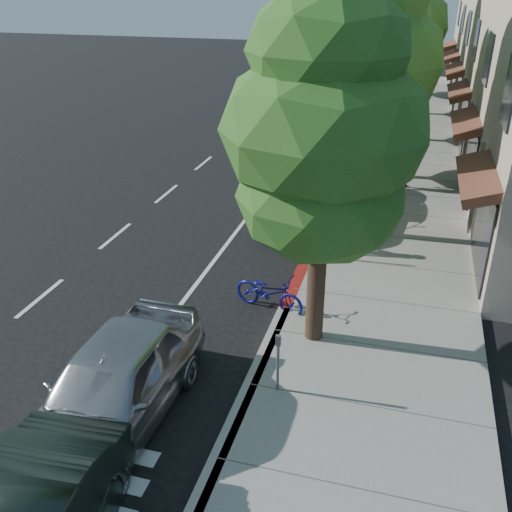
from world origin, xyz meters
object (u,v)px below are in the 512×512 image
(street_tree_2, at_px, (377,62))
(pedestrian, at_px, (399,165))
(street_tree_3, at_px, (390,29))
(street_tree_5, at_px, (401,27))
(dark_sedan, at_px, (305,136))
(dark_suv_far, at_px, (368,92))
(cyclist, at_px, (313,225))
(bicycle, at_px, (269,292))
(silver_suv, at_px, (314,190))
(street_tree_1, at_px, (361,66))
(near_car_a, at_px, (113,385))
(street_tree_4, at_px, (396,30))
(white_pickup, at_px, (334,99))
(street_tree_0, at_px, (324,135))

(street_tree_2, bearing_deg, pedestrian, -46.27)
(street_tree_3, distance_m, pedestrian, 8.49)
(street_tree_5, xyz_separation_m, pedestrian, (1.24, -19.30, -3.34))
(dark_sedan, distance_m, pedestrian, 5.85)
(dark_suv_far, bearing_deg, cyclist, -85.92)
(bicycle, bearing_deg, silver_suv, 17.30)
(street_tree_1, distance_m, dark_suv_far, 20.57)
(street_tree_2, distance_m, near_car_a, 16.22)
(street_tree_4, distance_m, dark_suv_far, 4.52)
(dark_sedan, bearing_deg, street_tree_4, 77.55)
(near_car_a, bearing_deg, street_tree_1, 73.21)
(white_pickup, bearing_deg, pedestrian, -63.67)
(cyclist, bearing_deg, bicycle, 156.74)
(near_car_a, bearing_deg, cyclist, 76.09)
(silver_suv, bearing_deg, bicycle, -83.35)
(street_tree_4, height_order, dark_suv_far, street_tree_4)
(street_tree_5, bearing_deg, dark_sedan, -101.40)
(street_tree_1, xyz_separation_m, dark_suv_far, (-1.40, 20.06, -4.33))
(street_tree_5, distance_m, dark_sedan, 16.08)
(bicycle, distance_m, dark_suv_far, 25.01)
(street_tree_5, xyz_separation_m, dark_sedan, (-3.10, -15.37, -3.54))
(silver_suv, bearing_deg, street_tree_1, -41.22)
(pedestrian, bearing_deg, white_pickup, -111.72)
(silver_suv, xyz_separation_m, white_pickup, (-1.70, 15.50, 0.03))
(street_tree_5, relative_size, dark_sedan, 1.46)
(street_tree_5, height_order, bicycle, street_tree_5)
(street_tree_2, relative_size, dark_sedan, 1.51)
(street_tree_0, bearing_deg, dark_suv_far, 93.08)
(cyclist, relative_size, bicycle, 0.92)
(cyclist, relative_size, dark_suv_far, 0.35)
(street_tree_0, distance_m, near_car_a, 6.05)
(cyclist, bearing_deg, white_pickup, -9.84)
(street_tree_1, height_order, street_tree_2, street_tree_1)
(bicycle, bearing_deg, cyclist, 9.83)
(dark_suv_far, height_order, near_car_a, dark_suv_far)
(street_tree_4, xyz_separation_m, dark_sedan, (-3.10, -9.37, -3.81))
(street_tree_5, bearing_deg, dark_suv_far, -109.56)
(street_tree_3, bearing_deg, dark_sedan, -132.59)
(street_tree_3, bearing_deg, near_car_a, -98.03)
(street_tree_0, height_order, silver_suv, street_tree_0)
(street_tree_0, relative_size, bicycle, 3.99)
(dark_suv_far, bearing_deg, bicycle, -87.05)
(street_tree_1, xyz_separation_m, cyclist, (-0.89, -1.41, -4.31))
(pedestrian, bearing_deg, cyclist, 29.62)
(street_tree_4, xyz_separation_m, silver_suv, (-1.40, -16.50, -3.73))
(street_tree_2, xyz_separation_m, pedestrian, (1.24, -1.30, -3.50))
(dark_sedan, bearing_deg, street_tree_2, -34.43)
(dark_sedan, height_order, dark_suv_far, dark_suv_far)
(bicycle, distance_m, near_car_a, 4.88)
(street_tree_4, bearing_deg, street_tree_0, -90.00)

